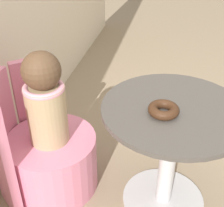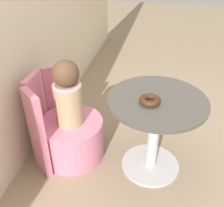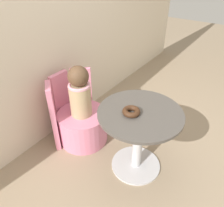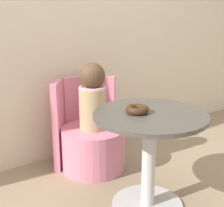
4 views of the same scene
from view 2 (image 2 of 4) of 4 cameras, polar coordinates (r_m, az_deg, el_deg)
name	(u,v)px [view 2 (image 2 of 4)]	position (r m, az deg, el deg)	size (l,w,h in m)	color
ground_plane	(156,164)	(2.30, 9.53, -12.89)	(12.00, 12.00, 0.00)	gray
back_wall	(2,11)	(1.99, -22.76, 18.04)	(6.00, 0.06, 2.40)	beige
round_table	(155,122)	(1.99, 9.34, -3.99)	(0.72, 0.72, 0.66)	silver
tub_chair	(73,138)	(2.27, -8.59, -7.49)	(0.52, 0.52, 0.35)	pink
booth_backrest	(45,117)	(2.23, -14.31, -2.87)	(0.62, 0.23, 0.73)	pink
child_figure	(68,94)	(2.01, -9.63, 2.12)	(0.22, 0.22, 0.54)	tan
donut	(150,100)	(1.80, 8.25, 0.69)	(0.15, 0.15, 0.05)	#3D2314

